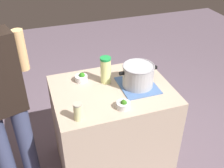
% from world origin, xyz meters
% --- Properties ---
extents(ground_plane, '(8.00, 8.00, 0.00)m').
position_xyz_m(ground_plane, '(0.00, 0.00, 0.00)').
color(ground_plane, slate).
extents(counter_slab, '(1.00, 0.78, 0.92)m').
position_xyz_m(counter_slab, '(0.00, 0.00, 0.46)').
color(counter_slab, '#BEA790').
rests_on(counter_slab, ground_plane).
extents(dish_cloth, '(0.30, 0.36, 0.01)m').
position_xyz_m(dish_cloth, '(-0.22, 0.02, 0.92)').
color(dish_cloth, '#4B6DA5').
rests_on(dish_cloth, counter_slab).
extents(cooking_pot, '(0.34, 0.27, 0.19)m').
position_xyz_m(cooking_pot, '(-0.22, 0.02, 1.02)').
color(cooking_pot, '#B7B7BC').
rests_on(cooking_pot, dish_cloth).
extents(lemonade_pitcher, '(0.09, 0.09, 0.24)m').
position_xyz_m(lemonade_pitcher, '(0.02, -0.12, 1.04)').
color(lemonade_pitcher, '#E5F096').
rests_on(lemonade_pitcher, counter_slab).
extents(mason_jar, '(0.07, 0.07, 0.14)m').
position_xyz_m(mason_jar, '(0.35, 0.29, 0.99)').
color(mason_jar, beige).
rests_on(mason_jar, counter_slab).
extents(broccoli_bowl_front, '(0.11, 0.11, 0.08)m').
position_xyz_m(broccoli_bowl_front, '(0.21, -0.21, 0.95)').
color(broccoli_bowl_front, silver).
rests_on(broccoli_bowl_front, counter_slab).
extents(broccoli_bowl_center, '(0.11, 0.11, 0.08)m').
position_xyz_m(broccoli_bowl_center, '(-0.00, 0.27, 0.95)').
color(broccoli_bowl_center, silver).
rests_on(broccoli_bowl_center, counter_slab).
extents(person_cook, '(0.50, 0.29, 1.72)m').
position_xyz_m(person_cook, '(0.87, -0.02, 0.95)').
color(person_cook, '#3F4668').
rests_on(person_cook, ground_plane).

